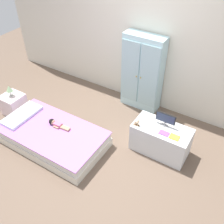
{
  "coord_description": "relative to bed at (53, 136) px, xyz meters",
  "views": [
    {
      "loc": [
        1.65,
        -2.3,
        3.11
      ],
      "look_at": [
        0.03,
        0.32,
        0.58
      ],
      "focal_mm": 41.66,
      "sensor_mm": 36.0,
      "label": 1
    }
  ],
  "objects": [
    {
      "name": "book_purple",
      "position": [
        1.61,
        0.66,
        0.35
      ],
      "size": [
        0.15,
        0.09,
        0.01
      ],
      "primitive_type": "cube",
      "color": "#8E51B2",
      "rests_on": "tv_stand"
    },
    {
      "name": "wardrobe",
      "position": [
        0.75,
        1.65,
        0.58
      ],
      "size": [
        0.72,
        0.31,
        1.42
      ],
      "color": "silver",
      "rests_on": "ground_plane"
    },
    {
      "name": "rocking_horse_toy",
      "position": [
        1.2,
        0.61,
        0.4
      ],
      "size": [
        0.09,
        0.04,
        0.11
      ],
      "color": "#8E6642",
      "rests_on": "tv_stand"
    },
    {
      "name": "nightstand",
      "position": [
        -1.13,
        0.22,
        0.05
      ],
      "size": [
        0.36,
        0.36,
        0.38
      ],
      "primitive_type": "cube",
      "color": "silver",
      "rests_on": "ground_plane"
    },
    {
      "name": "pillow",
      "position": [
        -0.65,
        0.0,
        0.17
      ],
      "size": [
        0.32,
        0.68,
        0.05
      ],
      "primitive_type": "cube",
      "color": "silver",
      "rests_on": "bed"
    },
    {
      "name": "bed",
      "position": [
        0.0,
        0.0,
        0.0
      ],
      "size": [
        1.7,
        0.94,
        0.28
      ],
      "color": "silver",
      "rests_on": "ground_plane"
    },
    {
      "name": "back_wall",
      "position": [
        0.74,
        1.84,
        1.21
      ],
      "size": [
        6.4,
        0.05,
        2.7
      ],
      "primitive_type": "cube",
      "color": "silver",
      "rests_on": "ground_plane"
    },
    {
      "name": "tv_monitor",
      "position": [
        1.55,
        0.83,
        0.47
      ],
      "size": [
        0.3,
        0.1,
        0.22
      ],
      "color": "#99999E",
      "rests_on": "tv_stand"
    },
    {
      "name": "tv_stand",
      "position": [
        1.55,
        0.76,
        0.1
      ],
      "size": [
        0.87,
        0.45,
        0.48
      ],
      "primitive_type": "cube",
      "color": "silver",
      "rests_on": "ground_plane"
    },
    {
      "name": "table_lamp",
      "position": [
        -1.13,
        0.22,
        0.39
      ],
      "size": [
        0.11,
        0.11,
        0.21
      ],
      "color": "#B7B2AD",
      "rests_on": "nightstand"
    },
    {
      "name": "ground_plane",
      "position": [
        0.74,
        0.26,
        -0.15
      ],
      "size": [
        10.0,
        10.0,
        0.02
      ],
      "primitive_type": "cube",
      "color": "brown"
    },
    {
      "name": "book_yellow",
      "position": [
        1.77,
        0.66,
        0.36
      ],
      "size": [
        0.14,
        0.1,
        0.02
      ],
      "primitive_type": "cube",
      "color": "gold",
      "rests_on": "tv_stand"
    },
    {
      "name": "doll",
      "position": [
        -0.02,
        0.13,
        0.18
      ],
      "size": [
        0.39,
        0.14,
        0.1
      ],
      "color": "#D6668E",
      "rests_on": "bed"
    }
  ]
}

